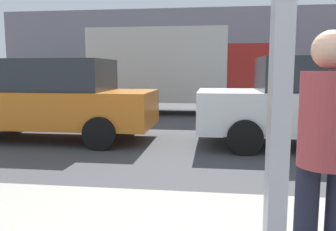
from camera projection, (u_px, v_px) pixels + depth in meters
The scene contains 6 objects.
ground_plane at pixel (219, 129), 8.88m from camera, with size 60.00×60.00×0.00m, color #424244.
building_facade_far at pixel (216, 52), 21.85m from camera, with size 28.00×1.20×5.35m, color gray.
parked_car_orange at pixel (51, 99), 7.48m from camera, with size 4.56×1.94×1.74m.
parked_car_white at pixel (317, 102), 6.77m from camera, with size 4.62×2.02×1.77m.
box_truck at pixel (180, 68), 12.11m from camera, with size 6.38×2.44×2.90m.
pedestrian at pixel (325, 151), 2.02m from camera, with size 0.32×0.32×1.63m.
Camera 1 is at (-0.18, -0.86, 1.51)m, focal length 36.75 mm.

